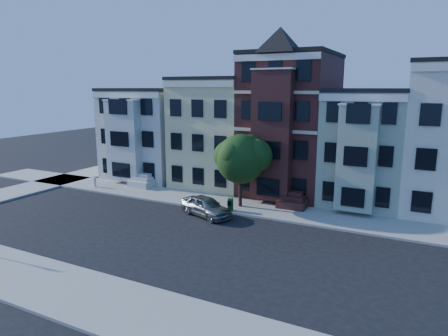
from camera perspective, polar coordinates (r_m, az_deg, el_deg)
The scene contains 11 objects.
ground at distance 24.52m, azimuth -1.39°, elevation -11.03°, with size 120.00×120.00×0.00m, color black.
far_sidewalk at distance 31.35m, azimuth 5.60°, elevation -5.86°, with size 60.00×4.00×0.15m, color #9E9B93.
near_sidewalk at distance 18.58m, azimuth -13.87°, elevation -18.95°, with size 60.00×4.00×0.15m, color #9E9B93.
house_white at distance 43.29m, azimuth -9.85°, elevation 4.82°, with size 8.00×9.00×9.00m, color silver.
house_yellow at distance 39.00m, azimuth -0.36°, elevation 5.01°, with size 7.00×9.00×10.00m, color beige.
house_brown at distance 36.23m, azimuth 9.57°, elevation 5.95°, with size 7.00×9.00×12.00m, color #401A18.
house_green at distance 35.03m, azimuth 19.68°, elevation 2.78°, with size 6.00×9.00×9.00m, color #A1AE96.
street_tree at distance 30.91m, azimuth 2.38°, elevation 0.82°, with size 6.06×6.06×7.05m, color #234A18, non-canonical shape.
parked_car at distance 29.63m, azimuth -2.59°, elevation -5.48°, with size 1.77×4.40×1.50m, color gray.
newspaper_box at distance 30.46m, azimuth 0.93°, elevation -5.25°, with size 0.42×0.38×0.94m, color #1B521E.
fire_hydrant at distance 39.59m, azimuth -17.96°, elevation -2.04°, with size 0.26×0.26×0.75m, color silver.
Camera 1 is at (10.80, -19.92, 9.38)m, focal length 32.00 mm.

